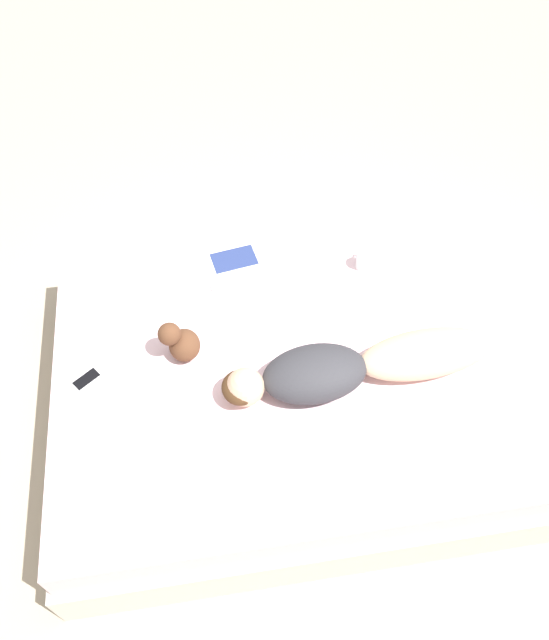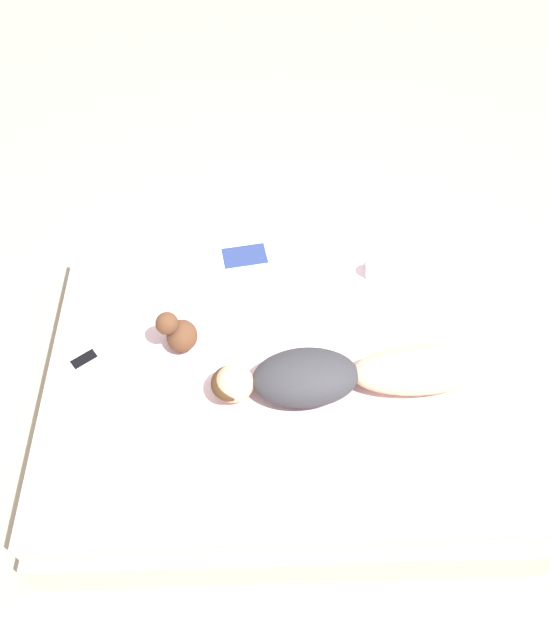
% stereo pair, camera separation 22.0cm
% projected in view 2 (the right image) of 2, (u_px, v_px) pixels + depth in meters
% --- Properties ---
extents(ground_plane, '(12.00, 12.00, 0.00)m').
position_uv_depth(ground_plane, '(285.00, 408.00, 3.32)').
color(ground_plane, '#B7A88E').
extents(bed, '(1.78, 2.27, 0.51)m').
position_uv_depth(bed, '(286.00, 383.00, 3.12)').
color(bed, beige).
rests_on(bed, ground_plane).
extents(person, '(0.34, 1.26, 0.18)m').
position_uv_depth(person, '(347.00, 374.00, 2.75)').
color(person, '#DBB28E').
rests_on(person, bed).
extents(open_magazine, '(0.49, 0.39, 0.01)m').
position_uv_depth(open_magazine, '(248.00, 271.00, 3.22)').
color(open_magazine, white).
rests_on(open_magazine, bed).
extents(coffee_mug, '(0.12, 0.08, 0.10)m').
position_uv_depth(coffee_mug, '(374.00, 269.00, 3.17)').
color(coffee_mug, white).
rests_on(coffee_mug, bed).
extents(cell_phone, '(0.14, 0.15, 0.01)m').
position_uv_depth(cell_phone, '(84.00, 359.00, 2.90)').
color(cell_phone, silver).
rests_on(cell_phone, bed).
extents(plush_toy, '(0.16, 0.18, 0.22)m').
position_uv_depth(plush_toy, '(178.00, 333.00, 2.87)').
color(plush_toy, brown).
rests_on(plush_toy, bed).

